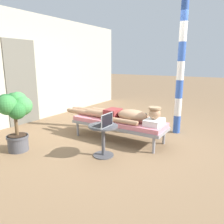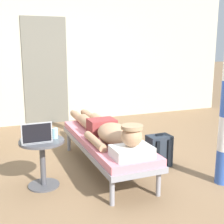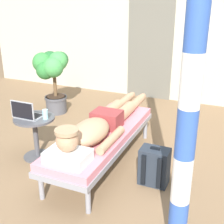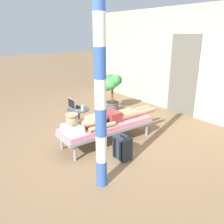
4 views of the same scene
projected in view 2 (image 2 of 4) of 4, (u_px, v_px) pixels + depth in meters
The scene contains 9 objects.
ground_plane at pixel (104, 171), 3.73m from camera, with size 40.00×40.00×0.00m, color #846647.
house_wall_back at pixel (57, 54), 5.95m from camera, with size 7.60×0.20×2.70m, color #B2AD99.
house_door_panel at pixel (46, 71), 5.83m from camera, with size 0.84×0.03×2.04m, color #625F54.
lounge_chair at pixel (106, 143), 3.72m from camera, with size 0.61×1.89×0.42m.
person_reclining at pixel (108, 130), 3.62m from camera, with size 0.53×2.17×0.33m.
side_table at pixel (42, 155), 3.26m from camera, with size 0.48×0.48×0.52m.
laptop at pixel (36, 137), 3.15m from camera, with size 0.31×0.24×0.23m.
drink_glass at pixel (55, 133), 3.29m from camera, with size 0.06×0.06×0.11m, color #99D8E5.
backpack at pixel (159, 151), 3.87m from camera, with size 0.30×0.26×0.42m.
Camera 2 is at (-1.22, -3.27, 1.51)m, focal length 48.71 mm.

